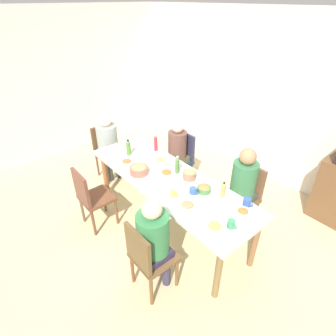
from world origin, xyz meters
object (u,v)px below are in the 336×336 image
Objects in this scene: person_4 at (154,237)px; bottle_2 at (223,190)px; plate_5 at (161,160)px; plate_1 at (127,162)px; plate_4 at (167,173)px; bottle_1 at (129,148)px; chair_1 at (245,193)px; cup_1 at (174,193)px; chair_4 at (147,256)px; bottle_3 at (177,165)px; dining_table at (168,183)px; bowl_0 at (204,189)px; cup_4 at (193,191)px; plate_2 at (243,212)px; plate_3 at (188,205)px; chair_2 at (181,157)px; chair_3 at (91,196)px; bowl_2 at (189,175)px; cup_0 at (231,224)px; person_2 at (177,149)px; person_0 at (108,141)px; person_1 at (243,183)px; chair_0 at (107,149)px; plate_0 at (214,227)px; bowl_1 at (139,170)px; cup_3 at (170,183)px.

person_4 reaches higher than bottle_2.
plate_5 is at bearing -177.36° from bottle_2.
plate_4 is at bearing 23.81° from plate_1.
bottle_1 reaches higher than bottle_2.
chair_1 reaches higher than cup_1.
bottle_3 reaches higher than chair_4.
chair_1 is 1.00× the size of chair_4.
bowl_0 is (0.48, 0.15, 0.12)m from dining_table.
chair_4 reaches higher than plate_4.
plate_1 is 0.24m from bottle_1.
plate_5 is at bearing 168.39° from cup_4.
person_4 reaches higher than dining_table.
bowl_0 is at bearing 17.22° from dining_table.
bottle_2 is at bearing -84.27° from chair_1.
plate_2 is 0.58m from plate_3.
dining_table is 1.02m from chair_2.
plate_5 is at bearing 177.21° from bowl_0.
bowl_2 is at bearing 50.94° from chair_3.
cup_0 is at bearing -0.63° from bottle_1.
person_2 is at bearing 153.54° from bowl_0.
bottle_1 is (-1.13, 0.13, 0.07)m from cup_1.
plate_4 is at bearing 1.96° from person_0.
person_1 is 0.85m from bottle_3.
person_1 is at bearing 70.55° from cup_1.
person_0 is 1.86m from cup_1.
chair_0 is 4.46× the size of plate_2.
person_0 is 2.27m from person_1.
person_1 is at bearing 90.00° from chair_4.
plate_4 is at bearing 166.57° from plate_0.
person_2 reaches higher than plate_1.
dining_table is 0.51m from bowl_0.
bottle_3 is at bearing -140.66° from person_1.
plate_0 is at bearing -20.80° from bottle_3.
bowl_1 is at bearing -127.63° from bottle_3.
bowl_1 is at bearing -71.48° from person_2.
bowl_2 is at bearing -131.85° from person_1.
person_2 is 1.10m from cup_3.
person_2 reaches higher than chair_1.
bowl_2 is (-0.45, 0.99, 0.32)m from chair_4.
chair_3 is at bearing -122.23° from bottle_3.
cup_4 reaches higher than plate_2.
chair_1 is at bearing 46.84° from bowl_1.
bottle_1 is at bearing 155.76° from person_4.
person_0 is at bearing 178.44° from cup_0.
bottle_3 is (-1.02, -0.02, 0.10)m from plate_2.
cup_4 is (-0.53, 0.22, 0.02)m from plate_0.
chair_0 is 2.35m from bottle_2.
plate_3 is 1.50× the size of bowl_2.
cup_3 is at bearing -32.78° from dining_table.
plate_1 is (-1.27, -0.98, 0.28)m from chair_1.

